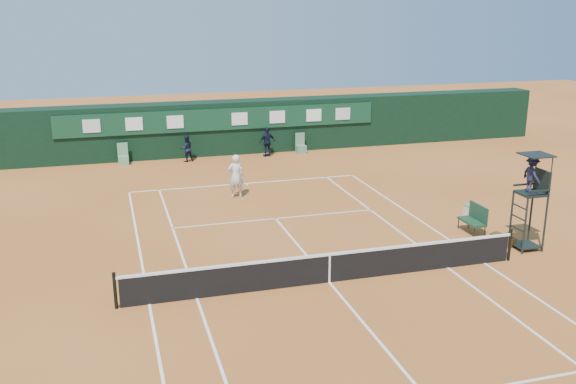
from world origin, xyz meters
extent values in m
plane|color=#BC672C|center=(0.00, 0.00, 0.00)|extent=(90.00, 90.00, 0.00)
cube|color=white|center=(0.00, 11.88, 0.01)|extent=(11.05, 0.08, 0.01)
cube|color=white|center=(5.49, 0.00, 0.01)|extent=(0.08, 23.85, 0.01)
cube|color=white|center=(-5.49, 0.00, 0.01)|extent=(0.08, 23.85, 0.01)
cube|color=white|center=(4.12, 0.00, 0.01)|extent=(0.08, 23.85, 0.01)
cube|color=white|center=(-4.12, 0.00, 0.01)|extent=(0.08, 23.85, 0.01)
cube|color=silver|center=(0.00, 6.40, 0.01)|extent=(8.31, 0.08, 0.01)
cube|color=white|center=(0.00, 0.00, 0.01)|extent=(0.08, 12.88, 0.01)
cube|color=silver|center=(0.00, 11.73, 0.01)|extent=(0.08, 0.30, 0.01)
cube|color=black|center=(0.00, 0.00, 0.45)|extent=(12.60, 0.04, 0.90)
cube|color=white|center=(0.00, 0.00, 0.93)|extent=(12.80, 0.06, 0.08)
cube|color=white|center=(0.00, 0.00, 0.46)|extent=(0.06, 0.05, 0.92)
cylinder|color=black|center=(6.40, 0.00, 0.55)|extent=(0.10, 0.10, 1.10)
cylinder|color=black|center=(-6.40, 0.00, 0.55)|extent=(0.10, 0.10, 1.10)
cube|color=black|center=(0.00, 18.75, 1.50)|extent=(40.00, 1.50, 3.00)
cube|color=#103B24|center=(0.00, 17.94, 2.10)|extent=(18.00, 0.10, 1.20)
cube|color=silver|center=(-7.00, 17.87, 2.10)|extent=(0.90, 0.04, 0.70)
cube|color=white|center=(-4.80, 17.87, 2.10)|extent=(0.90, 0.04, 0.70)
cube|color=white|center=(-2.60, 17.87, 2.10)|extent=(0.90, 0.04, 0.70)
cube|color=white|center=(1.00, 17.87, 2.10)|extent=(0.90, 0.04, 0.70)
cube|color=white|center=(3.20, 17.87, 2.10)|extent=(0.90, 0.04, 0.70)
cube|color=white|center=(5.40, 17.87, 2.10)|extent=(0.90, 0.04, 0.70)
cube|color=silver|center=(7.20, 17.87, 2.10)|extent=(0.90, 0.04, 0.70)
cube|color=#5E9068|center=(-5.50, 17.45, 0.23)|extent=(0.55, 0.50, 0.46)
cube|color=#5A8A65|center=(-5.50, 17.67, 0.80)|extent=(0.55, 0.06, 0.70)
cube|color=#558362|center=(4.50, 17.45, 0.23)|extent=(0.55, 0.50, 0.46)
cube|color=#537F5D|center=(4.50, 17.67, 0.80)|extent=(0.55, 0.06, 0.70)
cylinder|color=black|center=(7.20, 0.36, 1.00)|extent=(0.07, 0.07, 2.00)
cylinder|color=black|center=(7.20, 1.16, 1.00)|extent=(0.07, 0.07, 2.00)
cylinder|color=black|center=(8.00, 0.36, 1.00)|extent=(0.07, 0.07, 2.00)
cylinder|color=black|center=(8.00, 1.16, 1.00)|extent=(0.07, 0.07, 2.00)
cube|color=black|center=(7.60, 0.76, 2.04)|extent=(0.85, 0.85, 0.08)
cube|color=black|center=(8.00, 0.76, 2.45)|extent=(0.06, 0.85, 0.80)
cube|color=black|center=(7.60, 0.34, 2.25)|extent=(0.85, 0.05, 0.06)
cube|color=black|center=(7.60, 1.18, 2.25)|extent=(0.85, 0.05, 0.06)
cylinder|color=black|center=(8.00, 0.36, 2.90)|extent=(0.04, 0.04, 1.00)
cylinder|color=black|center=(8.00, 1.16, 2.90)|extent=(0.04, 0.04, 1.00)
cube|color=black|center=(7.65, 0.76, 3.40)|extent=(0.95, 0.95, 0.04)
cube|color=black|center=(7.60, 0.76, 0.15)|extent=(0.80, 0.80, 0.05)
cube|color=black|center=(7.20, 0.76, 0.40)|extent=(0.04, 0.80, 0.04)
cube|color=black|center=(7.20, 0.76, 0.80)|extent=(0.04, 0.80, 0.04)
cube|color=black|center=(7.20, 0.76, 1.20)|extent=(0.04, 0.80, 0.04)
cube|color=black|center=(7.20, 0.76, 1.60)|extent=(0.04, 0.80, 0.04)
imported|color=black|center=(7.55, 0.76, 2.72)|extent=(0.47, 0.82, 1.28)
cube|color=#173920|center=(6.65, 2.73, 0.45)|extent=(0.55, 1.20, 0.08)
cube|color=#173926|center=(6.90, 2.73, 0.80)|extent=(0.06, 1.20, 0.60)
cylinder|color=black|center=(6.43, 2.18, 0.20)|extent=(0.04, 0.04, 0.41)
cylinder|color=black|center=(6.87, 2.18, 0.20)|extent=(0.04, 0.04, 0.41)
cylinder|color=black|center=(6.43, 3.28, 0.20)|extent=(0.04, 0.04, 0.41)
cylinder|color=black|center=(6.87, 3.28, 0.20)|extent=(0.04, 0.04, 0.41)
cube|color=black|center=(7.11, 1.39, 0.16)|extent=(0.68, 0.96, 0.33)
cube|color=silver|center=(7.49, 3.99, 0.30)|extent=(0.55, 0.55, 0.60)
cube|color=#5B8B65|center=(7.49, 3.99, 0.62)|extent=(0.57, 0.57, 0.05)
sphere|color=yellow|center=(-0.74, 9.34, 0.03)|extent=(0.07, 0.07, 0.07)
imported|color=silver|center=(-0.90, 9.79, 0.98)|extent=(0.75, 0.52, 1.95)
imported|color=black|center=(-2.12, 17.21, 0.73)|extent=(0.82, 0.71, 1.46)
imported|color=black|center=(2.42, 17.17, 0.83)|extent=(1.05, 0.65, 1.67)
camera|label=1|loc=(-6.31, -17.22, 8.29)|focal=40.00mm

